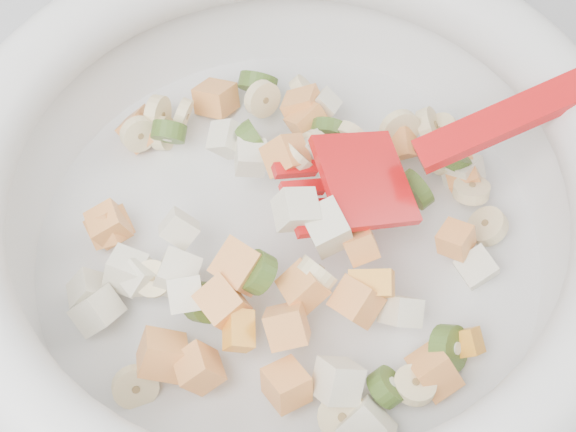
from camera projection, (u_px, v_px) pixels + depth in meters
name	position (u px, v px, depth m)	size (l,w,h in m)	color
mixing_bowl	(289.00, 204.00, 0.47)	(0.48, 0.40, 0.14)	silver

